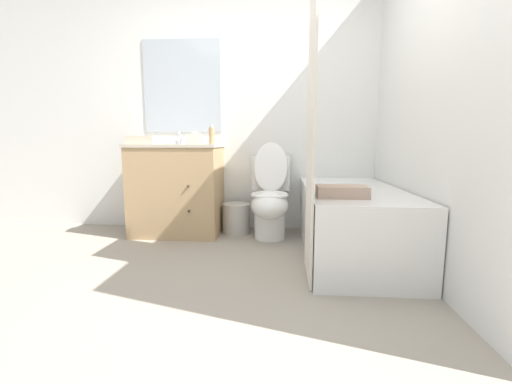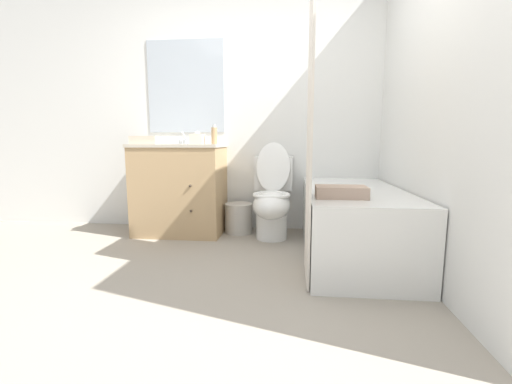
{
  "view_description": "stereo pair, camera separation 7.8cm",
  "coord_description": "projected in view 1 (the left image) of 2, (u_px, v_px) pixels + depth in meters",
  "views": [
    {
      "loc": [
        0.26,
        -1.74,
        0.91
      ],
      "look_at": [
        0.06,
        0.82,
        0.53
      ],
      "focal_mm": 24.0,
      "sensor_mm": 36.0,
      "label": 1
    },
    {
      "loc": [
        0.33,
        -1.74,
        0.91
      ],
      "look_at": [
        0.06,
        0.82,
        0.53
      ],
      "focal_mm": 24.0,
      "sensor_mm": 36.0,
      "label": 2
    }
  ],
  "objects": [
    {
      "name": "wastebasket",
      "position": [
        236.0,
        218.0,
        3.44
      ],
      "size": [
        0.28,
        0.28,
        0.3
      ],
      "color": "#B7B2A8",
      "rests_on": "ground_plane"
    },
    {
      "name": "ground_plane",
      "position": [
        233.0,
        310.0,
        1.87
      ],
      "size": [
        14.0,
        14.0,
        0.0
      ],
      "primitive_type": "plane",
      "color": "gray"
    },
    {
      "name": "toilet",
      "position": [
        270.0,
        199.0,
        3.25
      ],
      "size": [
        0.38,
        0.7,
        0.91
      ],
      "color": "white",
      "rests_on": "ground_plane"
    },
    {
      "name": "soap_dispenser",
      "position": [
        212.0,
        135.0,
        3.25
      ],
      "size": [
        0.06,
        0.06,
        0.19
      ],
      "color": "tan",
      "rests_on": "vanity_cabinet"
    },
    {
      "name": "hand_towel_folded",
      "position": [
        141.0,
        140.0,
        3.15
      ],
      "size": [
        0.25,
        0.12,
        0.08
      ],
      "color": "beige",
      "rests_on": "vanity_cabinet"
    },
    {
      "name": "vanity_cabinet",
      "position": [
        177.0,
        188.0,
        3.38
      ],
      "size": [
        0.86,
        0.59,
        0.89
      ],
      "color": "tan",
      "rests_on": "ground_plane"
    },
    {
      "name": "sink_faucet",
      "position": [
        182.0,
        141.0,
        3.51
      ],
      "size": [
        0.14,
        0.12,
        0.12
      ],
      "color": "silver",
      "rests_on": "vanity_cabinet"
    },
    {
      "name": "shower_curtain",
      "position": [
        311.0,
        125.0,
        2.19
      ],
      "size": [
        0.02,
        0.49,
        2.02
      ],
      "color": "silver",
      "rests_on": "ground_plane"
    },
    {
      "name": "bathtub",
      "position": [
        351.0,
        221.0,
        2.77
      ],
      "size": [
        0.74,
        1.6,
        0.54
      ],
      "color": "white",
      "rests_on": "ground_plane"
    },
    {
      "name": "bath_towel_folded",
      "position": [
        342.0,
        191.0,
        2.29
      ],
      "size": [
        0.33,
        0.2,
        0.08
      ],
      "color": "tan",
      "rests_on": "bathtub"
    },
    {
      "name": "tissue_box",
      "position": [
        195.0,
        139.0,
        3.25
      ],
      "size": [
        0.12,
        0.12,
        0.12
      ],
      "color": "beige",
      "rests_on": "vanity_cabinet"
    },
    {
      "name": "wall_right",
      "position": [
        416.0,
        95.0,
        2.5
      ],
      "size": [
        0.05,
        2.82,
        2.5
      ],
      "color": "silver",
      "rests_on": "ground_plane"
    },
    {
      "name": "wall_back",
      "position": [
        257.0,
        108.0,
        3.51
      ],
      "size": [
        8.0,
        0.06,
        2.5
      ],
      "color": "silver",
      "rests_on": "ground_plane"
    }
  ]
}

